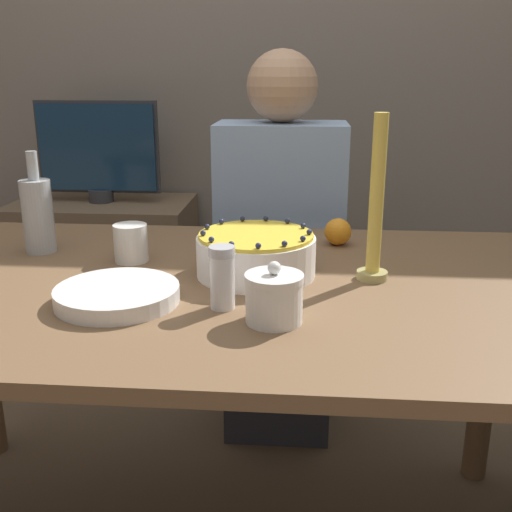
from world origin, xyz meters
name	(u,v)px	position (x,y,z in m)	size (l,w,h in m)	color
wall_behind	(254,38)	(0.00, 1.40, 1.30)	(8.00, 0.05, 2.60)	slate
dining_table	(200,325)	(0.00, 0.00, 0.64)	(1.63, 0.92, 0.75)	brown
cake	(256,254)	(0.12, 0.05, 0.79)	(0.26, 0.26, 0.11)	white
sugar_bowl	(274,298)	(0.17, -0.21, 0.79)	(0.10, 0.10, 0.11)	white
sugar_shaker	(222,277)	(0.07, -0.15, 0.81)	(0.05, 0.05, 0.12)	white
plate_stack	(117,295)	(-0.13, -0.14, 0.76)	(0.24, 0.24, 0.03)	white
candle	(376,212)	(0.37, 0.04, 0.89)	(0.07, 0.07, 0.35)	tan
bottle	(38,214)	(-0.43, 0.18, 0.84)	(0.07, 0.07, 0.25)	#B2B7BC
cup	(131,243)	(-0.18, 0.12, 0.79)	(0.08, 0.08, 0.09)	white
orange_fruit_0	(338,232)	(0.31, 0.30, 0.78)	(0.07, 0.07, 0.07)	orange
person_man_blue_shirt	(280,273)	(0.15, 0.66, 0.54)	(0.40, 0.34, 1.24)	#2D2D38
side_cabinet	(108,278)	(-0.60, 1.14, 0.33)	(0.72, 0.42, 0.66)	brown
tv_monitor	(98,150)	(-0.60, 1.15, 0.87)	(0.49, 0.10, 0.40)	#2D2D33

